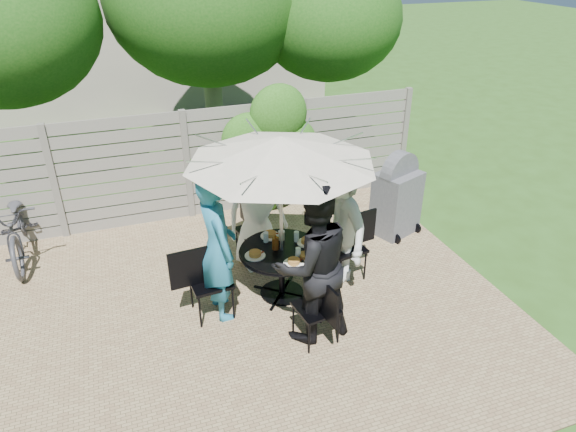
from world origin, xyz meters
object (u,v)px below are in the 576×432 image
object	(u,v)px
patio_table	(282,264)
person_front	(312,265)
plate_back	(270,235)
plate_right	(307,242)
chair_front	(316,321)
plate_left	(255,254)
glass_back	(266,237)
plate_front	(294,262)
bicycle	(19,226)
person_back	(257,210)
umbrella	(281,150)
bbq_grill	(397,197)
glass_right	(296,237)
person_left	(217,247)
person_right	(339,223)
plate_extra	(305,256)
chair_back	(254,242)
chair_left	(210,295)
chair_right	(346,259)
coffee_cup	(282,236)
glass_front	(298,253)
syrup_jug	(276,243)

from	to	relation	value
patio_table	person_front	world-z (taller)	person_front
plate_back	plate_right	world-z (taller)	same
chair_front	plate_right	size ratio (longest dim) A/B	3.55
plate_left	plate_right	distance (m)	0.72
plate_left	glass_back	bearing A→B (deg)	51.05
chair_front	plate_back	size ratio (longest dim) A/B	3.55
plate_front	bicycle	distance (m)	4.18
chair_front	person_back	bearing A→B (deg)	-2.17
umbrella	bbq_grill	size ratio (longest dim) A/B	1.81
plate_back	plate_right	xyz separation A→B (m)	(0.39, -0.32, 0.00)
plate_back	glass_back	distance (m)	0.15
glass_right	patio_table	bearing A→B (deg)	-152.46
person_left	plate_back	bearing A→B (deg)	-66.55
person_right	plate_back	size ratio (longest dim) A/B	6.78
chair_front	plate_extra	size ratio (longest dim) A/B	3.85
chair_back	plate_front	bearing A→B (deg)	-3.69
chair_left	person_left	bearing A→B (deg)	1.10
umbrella	chair_right	world-z (taller)	umbrella
patio_table	plate_extra	size ratio (longest dim) A/B	4.85
person_left	coffee_cup	size ratio (longest dim) A/B	15.87
umbrella	glass_back	xyz separation A→B (m)	(-0.13, 0.25, -1.28)
bbq_grill	plate_back	bearing A→B (deg)	173.40
person_right	glass_front	size ratio (longest dim) A/B	12.59
person_front	bicycle	xyz separation A→B (m)	(-3.36, 3.00, -0.47)
person_front	glass_front	bearing A→B (deg)	-100.42
plate_left	glass_back	xyz separation A→B (m)	(0.23, 0.28, 0.05)
plate_front	plate_right	xyz separation A→B (m)	(0.32, 0.39, 0.00)
chair_front	bbq_grill	size ratio (longest dim) A/B	0.67
chair_front	bicycle	distance (m)	4.62
person_back	glass_right	xyz separation A→B (m)	(0.33, -0.70, -0.10)
person_right	bbq_grill	size ratio (longest dim) A/B	1.29
plate_right	plate_left	bearing A→B (deg)	-174.46
chair_front	plate_back	xyz separation A→B (m)	(-0.13, 1.32, 0.45)
person_front	plate_left	world-z (taller)	person_front
chair_back	glass_front	xyz separation A→B (m)	(0.22, -1.21, 0.48)
plate_right	bbq_grill	world-z (taller)	bbq_grill
chair_left	plate_right	size ratio (longest dim) A/B	3.84
umbrella	person_right	bearing A→B (deg)	5.54
glass_back	glass_right	bearing A→B (deg)	-17.46
chair_left	syrup_jug	xyz separation A→B (m)	(0.90, 0.14, 0.48)
umbrella	person_right	xyz separation A→B (m)	(0.83, 0.08, -1.16)
glass_back	bbq_grill	bearing A→B (deg)	16.94
umbrella	chair_front	size ratio (longest dim) A/B	2.69
syrup_jug	person_front	bearing A→B (deg)	-80.55
chair_back	plate_back	world-z (taller)	chair_back
plate_right	glass_front	size ratio (longest dim) A/B	1.86
glass_front	chair_left	bearing A→B (deg)	171.91
chair_left	plate_front	distance (m)	1.12
chair_back	bbq_grill	world-z (taller)	bbq_grill
chair_right	coffee_cup	bearing A→B (deg)	-17.18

